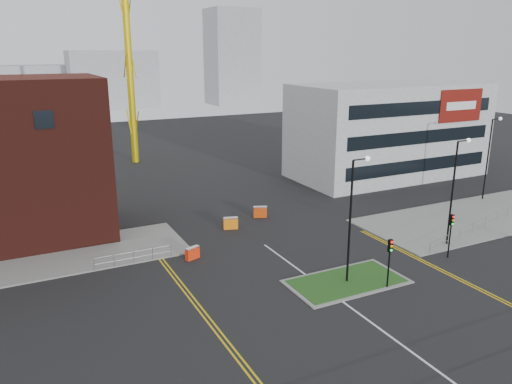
% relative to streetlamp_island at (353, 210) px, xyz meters
% --- Properties ---
extents(ground, '(200.00, 200.00, 0.00)m').
position_rel_streetlamp_island_xyz_m(ground, '(-2.22, -8.00, -5.41)').
color(ground, black).
rests_on(ground, ground).
extents(pavement_left, '(28.00, 8.00, 0.12)m').
position_rel_streetlamp_island_xyz_m(pavement_left, '(-22.22, 14.00, -5.35)').
color(pavement_left, slate).
rests_on(pavement_left, ground).
extents(pavement_right, '(24.00, 10.00, 0.12)m').
position_rel_streetlamp_island_xyz_m(pavement_right, '(19.78, 6.00, -5.35)').
color(pavement_right, slate).
rests_on(pavement_right, ground).
extents(island_kerb, '(8.60, 4.60, 0.08)m').
position_rel_streetlamp_island_xyz_m(island_kerb, '(-0.22, 0.00, -5.37)').
color(island_kerb, slate).
rests_on(island_kerb, ground).
extents(grass_island, '(8.00, 4.00, 0.12)m').
position_rel_streetlamp_island_xyz_m(grass_island, '(-0.22, 0.00, -5.35)').
color(grass_island, '#1C4517').
rests_on(grass_island, ground).
extents(office_block, '(25.00, 12.20, 12.00)m').
position_rel_streetlamp_island_xyz_m(office_block, '(23.79, 23.97, 0.59)').
color(office_block, '#A2A5A7').
rests_on(office_block, ground).
extents(streetlamp_island, '(1.46, 0.36, 9.18)m').
position_rel_streetlamp_island_xyz_m(streetlamp_island, '(0.00, 0.00, 0.00)').
color(streetlamp_island, black).
rests_on(streetlamp_island, ground).
extents(streetlamp_right_near, '(1.46, 0.36, 9.18)m').
position_rel_streetlamp_island_xyz_m(streetlamp_right_near, '(12.00, 2.00, 0.00)').
color(streetlamp_right_near, black).
rests_on(streetlamp_right_near, ground).
extents(streetlamp_right_far, '(1.46, 0.36, 9.18)m').
position_rel_streetlamp_island_xyz_m(streetlamp_right_far, '(26.00, 10.00, 0.00)').
color(streetlamp_right_far, black).
rests_on(streetlamp_right_far, ground).
extents(traffic_light_island, '(0.28, 0.33, 3.65)m').
position_rel_streetlamp_island_xyz_m(traffic_light_island, '(1.78, -2.02, -2.85)').
color(traffic_light_island, black).
rests_on(traffic_light_island, ground).
extents(traffic_light_right, '(0.28, 0.33, 3.65)m').
position_rel_streetlamp_island_xyz_m(traffic_light_right, '(9.78, -0.02, -2.85)').
color(traffic_light_right, black).
rests_on(traffic_light_right, ground).
extents(railing_left, '(6.05, 0.05, 1.10)m').
position_rel_streetlamp_island_xyz_m(railing_left, '(-13.22, 10.00, -4.67)').
color(railing_left, gray).
rests_on(railing_left, ground).
extents(railing_right, '(19.05, 5.05, 1.10)m').
position_rel_streetlamp_island_xyz_m(railing_right, '(18.28, 3.50, -4.63)').
color(railing_right, gray).
rests_on(railing_right, ground).
extents(centre_line, '(0.15, 30.00, 0.01)m').
position_rel_streetlamp_island_xyz_m(centre_line, '(-2.22, -6.00, -5.41)').
color(centre_line, silver).
rests_on(centre_line, ground).
extents(yellow_left_a, '(0.12, 24.00, 0.01)m').
position_rel_streetlamp_island_xyz_m(yellow_left_a, '(-11.22, 2.00, -5.41)').
color(yellow_left_a, gold).
rests_on(yellow_left_a, ground).
extents(yellow_left_b, '(0.12, 24.00, 0.01)m').
position_rel_streetlamp_island_xyz_m(yellow_left_b, '(-10.92, 2.00, -5.41)').
color(yellow_left_b, gold).
rests_on(yellow_left_b, ground).
extents(yellow_right_a, '(0.12, 20.00, 0.01)m').
position_rel_streetlamp_island_xyz_m(yellow_right_a, '(7.28, -2.00, -5.41)').
color(yellow_right_a, gold).
rests_on(yellow_right_a, ground).
extents(yellow_right_b, '(0.12, 20.00, 0.01)m').
position_rel_streetlamp_island_xyz_m(yellow_right_b, '(7.58, -2.00, -5.41)').
color(yellow_right_b, gold).
rests_on(yellow_right_b, ground).
extents(skyline_b, '(24.00, 12.00, 16.00)m').
position_rel_streetlamp_island_xyz_m(skyline_b, '(7.78, 122.00, 2.59)').
color(skyline_b, gray).
rests_on(skyline_b, ground).
extents(skyline_c, '(14.00, 12.00, 28.00)m').
position_rel_streetlamp_island_xyz_m(skyline_c, '(42.78, 117.00, 8.59)').
color(skyline_c, gray).
rests_on(skyline_c, ground).
extents(skyline_d, '(30.00, 12.00, 12.00)m').
position_rel_streetlamp_island_xyz_m(skyline_d, '(-10.22, 132.00, 0.59)').
color(skyline_d, gray).
rests_on(skyline_d, ground).
extents(barrier_left, '(1.26, 0.80, 1.01)m').
position_rel_streetlamp_island_xyz_m(barrier_left, '(-8.77, 8.92, -4.87)').
color(barrier_left, '#F9310D').
rests_on(barrier_left, ground).
extents(barrier_mid, '(1.40, 0.91, 1.12)m').
position_rel_streetlamp_island_xyz_m(barrier_mid, '(0.78, 15.75, -4.81)').
color(barrier_mid, '#D1400B').
rests_on(barrier_mid, ground).
extents(barrier_right, '(1.41, 0.81, 1.13)m').
position_rel_streetlamp_island_xyz_m(barrier_right, '(-3.22, 13.97, -4.80)').
color(barrier_right, orange).
rests_on(barrier_right, ground).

